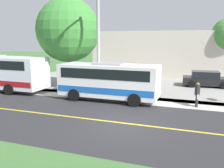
{
  "coord_description": "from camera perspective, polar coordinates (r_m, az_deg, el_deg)",
  "views": [
    {
      "loc": [
        11.86,
        3.49,
        4.45
      ],
      "look_at": [
        -3.5,
        -1.96,
        1.4
      ],
      "focal_mm": 38.94,
      "sensor_mm": 36.0,
      "label": 1
    }
  ],
  "objects": [
    {
      "name": "road_centre_line",
      "position": [
        13.13,
        3.0,
        -9.18
      ],
      "size": [
        0.16,
        100.0,
        0.0
      ],
      "primitive_type": "cube",
      "color": "gold",
      "rests_on": "ground"
    },
    {
      "name": "commercial_building",
      "position": [
        33.48,
        13.8,
        7.26
      ],
      "size": [
        10.0,
        18.49,
        5.36
      ],
      "primitive_type": "cube",
      "color": "beige",
      "rests_on": "ground"
    },
    {
      "name": "shuttle_bus_front",
      "position": [
        17.72,
        -0.71,
        1.05
      ],
      "size": [
        2.73,
        7.33,
        2.73
      ],
      "color": "white",
      "rests_on": "ground"
    },
    {
      "name": "ground_plane",
      "position": [
        13.14,
        3.0,
        -9.21
      ],
      "size": [
        120.0,
        120.0,
        0.0
      ],
      "primitive_type": "plane",
      "color": "#3D6633"
    },
    {
      "name": "road_surface",
      "position": [
        13.13,
        3.0,
        -9.2
      ],
      "size": [
        8.0,
        100.0,
        0.01
      ],
      "primitive_type": "cube",
      "color": "#28282B",
      "rests_on": "ground"
    },
    {
      "name": "sidewalk",
      "position": [
        17.97,
        7.75,
        -3.83
      ],
      "size": [
        2.4,
        100.0,
        0.01
      ],
      "primitive_type": "cube",
      "color": "#B2ADA3",
      "rests_on": "ground"
    },
    {
      "name": "street_light_pole",
      "position": [
        18.16,
        -3.38,
        10.34
      ],
      "size": [
        1.97,
        0.24,
        7.93
      ],
      "color": "#9E9EA3",
      "rests_on": "ground"
    },
    {
      "name": "pedestrian_with_bags",
      "position": [
        16.95,
        19.39,
        -2.2
      ],
      "size": [
        0.72,
        0.34,
        1.63
      ],
      "color": "#262628",
      "rests_on": "ground"
    },
    {
      "name": "tree_curbside",
      "position": [
        22.15,
        -10.25,
        12.31
      ],
      "size": [
        5.59,
        5.59,
        7.98
      ],
      "color": "#4C3826",
      "rests_on": "ground"
    },
    {
      "name": "parking_lot_surface",
      "position": [
        24.67,
        18.08,
        -0.32
      ],
      "size": [
        14.0,
        36.0,
        0.01
      ],
      "primitive_type": "cube",
      "color": "gray",
      "rests_on": "ground"
    },
    {
      "name": "parked_car_near",
      "position": [
        24.5,
        21.32,
        1.04
      ],
      "size": [
        2.22,
        4.5,
        1.45
      ],
      "color": "black",
      "rests_on": "ground"
    }
  ]
}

